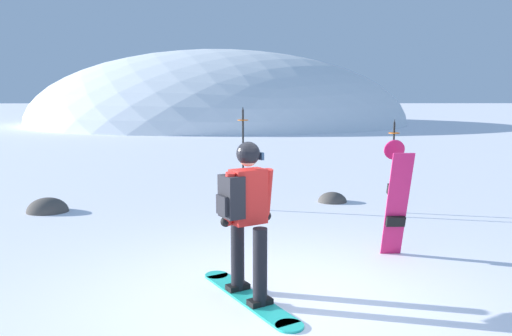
# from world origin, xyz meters

# --- Properties ---
(ground_plane) EXTENTS (300.00, 300.00, 0.00)m
(ground_plane) POSITION_xyz_m (0.00, 0.00, 0.00)
(ground_plane) COLOR white
(ridge_peak_main) EXTENTS (29.75, 26.77, 11.63)m
(ridge_peak_main) POSITION_xyz_m (-2.32, 35.60, 0.00)
(ridge_peak_main) COLOR white
(ridge_peak_main) RESTS_ON ground
(snowboarder_main) EXTENTS (1.05, 1.64, 1.71)m
(snowboarder_main) POSITION_xyz_m (-0.29, 0.17, 0.92)
(snowboarder_main) COLOR #23B7A3
(snowboarder_main) RESTS_ON ground
(spare_snowboard) EXTENTS (0.28, 0.48, 1.60)m
(spare_snowboard) POSITION_xyz_m (1.74, 1.52, 0.81)
(spare_snowboard) COLOR #D11E5B
(spare_snowboard) RESTS_ON ground
(piste_marker_near) EXTENTS (0.20, 0.20, 1.77)m
(piste_marker_near) POSITION_xyz_m (2.48, 4.16, 1.01)
(piste_marker_near) COLOR black
(piste_marker_near) RESTS_ON ground
(piste_marker_far) EXTENTS (0.20, 0.20, 1.99)m
(piste_marker_far) POSITION_xyz_m (-0.32, 4.49, 1.13)
(piste_marker_far) COLOR black
(piste_marker_far) RESTS_ON ground
(rock_dark) EXTENTS (0.78, 0.66, 0.55)m
(rock_dark) POSITION_xyz_m (-4.05, 4.36, 0.00)
(rock_dark) COLOR #4C4742
(rock_dark) RESTS_ON ground
(rock_mid) EXTENTS (0.60, 0.51, 0.42)m
(rock_mid) POSITION_xyz_m (1.53, 5.10, 0.00)
(rock_mid) COLOR #4C4742
(rock_mid) RESTS_ON ground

